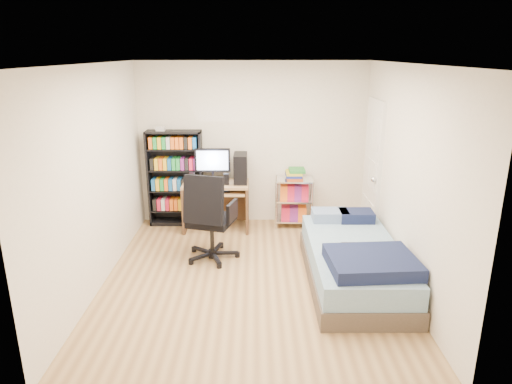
{
  "coord_description": "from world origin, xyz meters",
  "views": [
    {
      "loc": [
        0.05,
        -4.97,
        2.62
      ],
      "look_at": [
        0.06,
        0.4,
        0.96
      ],
      "focal_mm": 32.0,
      "sensor_mm": 36.0,
      "label": 1
    }
  ],
  "objects_px": {
    "computer_desk": "(223,186)",
    "bed": "(354,262)",
    "media_shelf": "(175,177)",
    "office_chair": "(210,232)"
  },
  "relations": [
    {
      "from": "bed",
      "to": "media_shelf",
      "type": "bearing_deg",
      "value": 140.96
    },
    {
      "from": "media_shelf",
      "to": "office_chair",
      "type": "xyz_separation_m",
      "value": [
        0.65,
        -1.31,
        -0.39
      ]
    },
    {
      "from": "computer_desk",
      "to": "bed",
      "type": "bearing_deg",
      "value": -46.82
    },
    {
      "from": "office_chair",
      "to": "bed",
      "type": "relative_size",
      "value": 0.56
    },
    {
      "from": "media_shelf",
      "to": "bed",
      "type": "relative_size",
      "value": 0.74
    },
    {
      "from": "media_shelf",
      "to": "computer_desk",
      "type": "xyz_separation_m",
      "value": [
        0.74,
        -0.18,
        -0.09
      ]
    },
    {
      "from": "media_shelf",
      "to": "computer_desk",
      "type": "bearing_deg",
      "value": -13.55
    },
    {
      "from": "computer_desk",
      "to": "bed",
      "type": "distance_m",
      "value": 2.46
    },
    {
      "from": "computer_desk",
      "to": "office_chair",
      "type": "relative_size",
      "value": 1.05
    },
    {
      "from": "media_shelf",
      "to": "computer_desk",
      "type": "height_order",
      "value": "media_shelf"
    }
  ]
}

